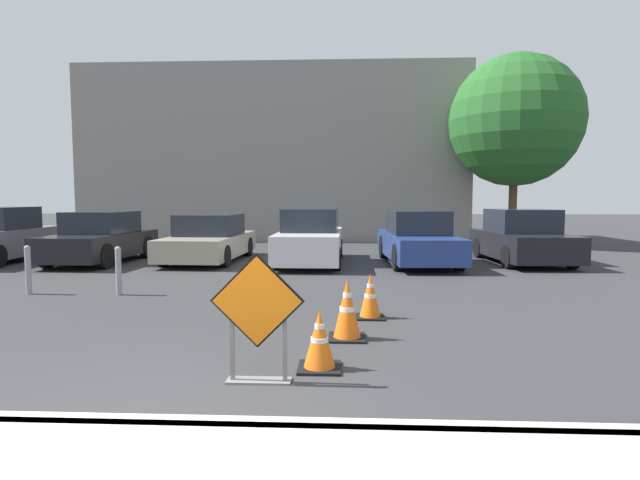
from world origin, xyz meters
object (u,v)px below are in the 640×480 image
object	(u,v)px
road_closed_sign	(258,314)
traffic_cone_second	(347,310)
bollard_second	(28,268)
parked_car_sixth	(522,239)
parked_car_third	(209,240)
traffic_cone_third	(370,297)
parked_car_fourth	(311,239)
parked_car_fifth	(417,239)
traffic_cone_nearest	(319,341)
parked_car_second	(101,239)
bollard_nearest	(118,269)

from	to	relation	value
road_closed_sign	traffic_cone_second	xyz separation A→B (m)	(0.91, 1.65, -0.32)
bollard_second	parked_car_sixth	bearing A→B (deg)	25.37
parked_car_third	bollard_second	bearing A→B (deg)	70.76
traffic_cone_third	bollard_second	size ratio (longest dim) A/B	0.72
traffic_cone_third	bollard_second	xyz separation A→B (m)	(-6.57, 1.65, 0.17)
traffic_cone_third	parked_car_fourth	size ratio (longest dim) A/B	0.15
road_closed_sign	traffic_cone_third	xyz separation A→B (m)	(1.28, 2.84, -0.38)
parked_car_fourth	parked_car_fifth	xyz separation A→B (m)	(3.07, 0.01, -0.01)
parked_car_third	parked_car_fourth	xyz separation A→B (m)	(3.07, -0.40, 0.07)
parked_car_fourth	bollard_second	xyz separation A→B (m)	(-5.20, -4.98, -0.21)
traffic_cone_third	parked_car_sixth	xyz separation A→B (m)	(4.78, 7.04, 0.37)
traffic_cone_third	parked_car_fourth	distance (m)	6.79
parked_car_fourth	road_closed_sign	bearing A→B (deg)	91.26
bollard_second	traffic_cone_second	bearing A→B (deg)	-24.63
traffic_cone_nearest	parked_car_third	xyz separation A→B (m)	(-3.76, 9.42, 0.32)
road_closed_sign	traffic_cone_nearest	bearing A→B (deg)	37.08
parked_car_sixth	traffic_cone_second	bearing A→B (deg)	55.52
road_closed_sign	traffic_cone_nearest	xyz separation A→B (m)	(0.60, 0.45, -0.40)
parked_car_fourth	traffic_cone_second	bearing A→B (deg)	98.00
traffic_cone_nearest	bollard_second	world-z (taller)	bollard_second
road_closed_sign	bollard_second	xyz separation A→B (m)	(-5.29, 4.49, -0.21)
parked_car_fifth	road_closed_sign	bearing A→B (deg)	69.65
traffic_cone_third	parked_car_fifth	bearing A→B (deg)	75.59
parked_car_third	bollard_second	world-z (taller)	parked_car_third
traffic_cone_second	bollard_second	xyz separation A→B (m)	(-6.20, 2.84, 0.11)
traffic_cone_nearest	traffic_cone_third	world-z (taller)	traffic_cone_third
traffic_cone_second	traffic_cone_third	world-z (taller)	traffic_cone_second
traffic_cone_third	parked_car_fifth	xyz separation A→B (m)	(1.71, 6.65, 0.36)
traffic_cone_nearest	parked_car_fifth	distance (m)	9.35
parked_car_second	parked_car_fifth	distance (m)	9.23
traffic_cone_nearest	parked_car_second	size ratio (longest dim) A/B	0.16
bollard_nearest	bollard_second	xyz separation A→B (m)	(-1.80, 0.00, 0.01)
traffic_cone_nearest	parked_car_second	xyz separation A→B (m)	(-6.84, 8.88, 0.37)
road_closed_sign	parked_car_fourth	size ratio (longest dim) A/B	0.29
parked_car_third	parked_car_sixth	xyz separation A→B (m)	(9.22, -0.00, 0.07)
traffic_cone_second	parked_car_third	distance (m)	9.18
traffic_cone_second	parked_car_sixth	bearing A→B (deg)	57.93
traffic_cone_third	parked_car_third	world-z (taller)	parked_car_third
parked_car_third	bollard_second	xyz separation A→B (m)	(-2.13, -5.38, -0.13)
traffic_cone_second	bollard_nearest	world-z (taller)	bollard_nearest
parked_car_sixth	bollard_nearest	distance (m)	10.96
road_closed_sign	traffic_cone_second	bearing A→B (deg)	61.14
parked_car_fifth	bollard_second	bearing A→B (deg)	28.23
parked_car_third	parked_car_fifth	xyz separation A→B (m)	(6.15, -0.39, 0.06)
traffic_cone_second	parked_car_fourth	xyz separation A→B (m)	(-1.00, 7.83, 0.32)
traffic_cone_second	parked_car_third	bearing A→B (deg)	116.35
traffic_cone_third	parked_car_sixth	world-z (taller)	parked_car_sixth
road_closed_sign	parked_car_fifth	size ratio (longest dim) A/B	0.29
parked_car_fifth	parked_car_third	bearing A→B (deg)	-6.51
traffic_cone_third	parked_car_second	xyz separation A→B (m)	(-7.52, 6.50, 0.35)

